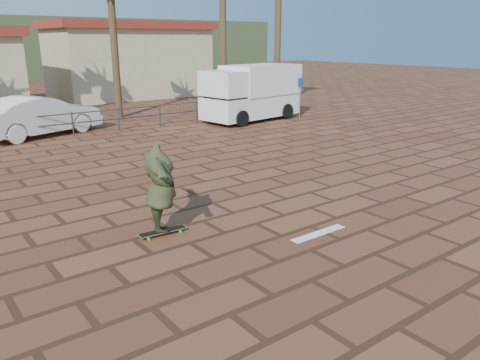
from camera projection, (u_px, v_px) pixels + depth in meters
name	position (u px, v px, depth m)	size (l,w,h in m)	color
ground	(256.00, 224.00, 10.18)	(120.00, 120.00, 0.00)	brown
paint_stripe	(319.00, 233.00, 9.67)	(1.40, 0.22, 0.01)	white
guardrail	(72.00, 120.00, 19.16)	(24.06, 0.06, 1.00)	#47494F
building_east	(129.00, 59.00, 32.41)	(10.60, 6.60, 5.00)	beige
longboard	(163.00, 231.00, 9.57)	(1.02, 0.29, 0.10)	olive
skateboarder	(160.00, 188.00, 9.29)	(2.26, 0.61, 1.84)	#393E21
campervan	(252.00, 92.00, 22.95)	(5.36, 2.82, 2.65)	white
car_white	(40.00, 116.00, 19.30)	(1.75, 5.02, 1.65)	white
street_sign	(300.00, 90.00, 23.75)	(0.40, 0.12, 1.98)	gray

